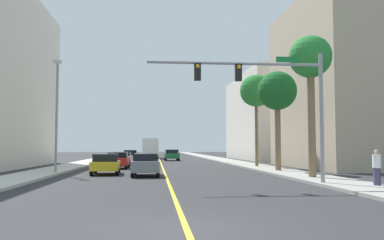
{
  "coord_description": "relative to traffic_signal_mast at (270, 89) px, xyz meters",
  "views": [
    {
      "loc": [
        -0.76,
        -9.61,
        1.91
      ],
      "look_at": [
        1.44,
        14.29,
        3.47
      ],
      "focal_mm": 38.38,
      "sensor_mm": 36.0,
      "label": 1
    }
  ],
  "objects": [
    {
      "name": "ground",
      "position": [
        -4.95,
        31.91,
        -4.75
      ],
      "size": [
        192.0,
        192.0,
        0.0
      ],
      "primitive_type": "plane",
      "color": "#2D2D30"
    },
    {
      "name": "sidewalk_left",
      "position": [
        -13.58,
        31.91,
        -4.67
      ],
      "size": [
        2.97,
        168.0,
        0.15
      ],
      "primitive_type": "cube",
      "color": "beige",
      "rests_on": "ground"
    },
    {
      "name": "sidewalk_right",
      "position": [
        3.68,
        31.91,
        -4.67
      ],
      "size": [
        2.97,
        168.0,
        0.15
      ],
      "primitive_type": "cube",
      "color": "#9E9B93",
      "rests_on": "ground"
    },
    {
      "name": "lane_marking_center",
      "position": [
        -4.95,
        31.91,
        -4.74
      ],
      "size": [
        0.16,
        144.0,
        0.01
      ],
      "primitive_type": "cube",
      "color": "yellow",
      "rests_on": "ground"
    },
    {
      "name": "building_right_near",
      "position": [
        14.17,
        16.82,
        3.0
      ],
      "size": [
        13.91,
        16.53,
        15.48
      ],
      "primitive_type": "cube",
      "color": "tan",
      "rests_on": "ground"
    },
    {
      "name": "building_right_far",
      "position": [
        12.41,
        41.95,
        1.63
      ],
      "size": [
        10.41,
        22.59,
        12.75
      ],
      "primitive_type": "cube",
      "color": "silver",
      "rests_on": "ground"
    },
    {
      "name": "traffic_signal_mast",
      "position": [
        0.0,
        0.0,
        0.0
      ],
      "size": [
        8.78,
        0.36,
        6.45
      ],
      "color": "gray",
      "rests_on": "sidewalk_right"
    },
    {
      "name": "street_lamp",
      "position": [
        -12.6,
        9.86,
        -0.22
      ],
      "size": [
        0.56,
        0.28,
        7.9
      ],
      "color": "gray",
      "rests_on": "sidewalk_left"
    },
    {
      "name": "palm_near",
      "position": [
        3.5,
        3.64,
        2.25
      ],
      "size": [
        2.53,
        2.53,
        8.38
      ],
      "color": "brown",
      "rests_on": "sidewalk_right"
    },
    {
      "name": "palm_mid",
      "position": [
        3.55,
        10.44,
        1.28
      ],
      "size": [
        2.95,
        2.95,
        7.48
      ],
      "color": "brown",
      "rests_on": "sidewalk_right"
    },
    {
      "name": "palm_far",
      "position": [
        3.63,
        17.25,
        2.26
      ],
      "size": [
        2.99,
        2.99,
        8.43
      ],
      "color": "brown",
      "rests_on": "sidewalk_right"
    },
    {
      "name": "car_black",
      "position": [
        -8.87,
        35.98,
        -4.0
      ],
      "size": [
        1.88,
        4.26,
        1.46
      ],
      "rotation": [
        0.0,
        0.0,
        0.01
      ],
      "color": "black",
      "rests_on": "ground"
    },
    {
      "name": "car_yellow",
      "position": [
        -9.05,
        9.19,
        -4.01
      ],
      "size": [
        2.02,
        3.99,
        1.41
      ],
      "rotation": [
        0.0,
        0.0,
        0.04
      ],
      "color": "gold",
      "rests_on": "ground"
    },
    {
      "name": "car_green",
      "position": [
        -3.33,
        36.94,
        -3.98
      ],
      "size": [
        2.04,
        3.86,
        1.52
      ],
      "rotation": [
        0.0,
        0.0,
        0.03
      ],
      "color": "#196638",
      "rests_on": "ground"
    },
    {
      "name": "car_white",
      "position": [
        -8.9,
        22.64,
        -4.02
      ],
      "size": [
        1.82,
        4.11,
        1.38
      ],
      "rotation": [
        0.0,
        0.0,
        -0.02
      ],
      "color": "white",
      "rests_on": "ground"
    },
    {
      "name": "car_red",
      "position": [
        -8.87,
        16.68,
        -4.02
      ],
      "size": [
        1.85,
        3.94,
        1.42
      ],
      "rotation": [
        0.0,
        0.0,
        -0.01
      ],
      "color": "red",
      "rests_on": "ground"
    },
    {
      "name": "car_gray",
      "position": [
        -6.26,
        7.3,
        -3.98
      ],
      "size": [
        1.77,
        4.08,
        1.46
      ],
      "rotation": [
        0.0,
        0.0,
        -0.0
      ],
      "color": "slate",
      "rests_on": "ground"
    },
    {
      "name": "delivery_truck",
      "position": [
        -6.23,
        46.93,
        -3.06
      ],
      "size": [
        2.62,
        8.96,
        3.18
      ],
      "rotation": [
        0.0,
        0.0,
        -0.02
      ],
      "color": "silver",
      "rests_on": "ground"
    },
    {
      "name": "pedestrian",
      "position": [
        4.46,
        -1.66,
        -3.79
      ],
      "size": [
        0.38,
        0.38,
        1.63
      ],
      "rotation": [
        0.0,
        0.0,
        4.04
      ],
      "color": "#3F3859",
      "rests_on": "sidewalk_right"
    }
  ]
}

